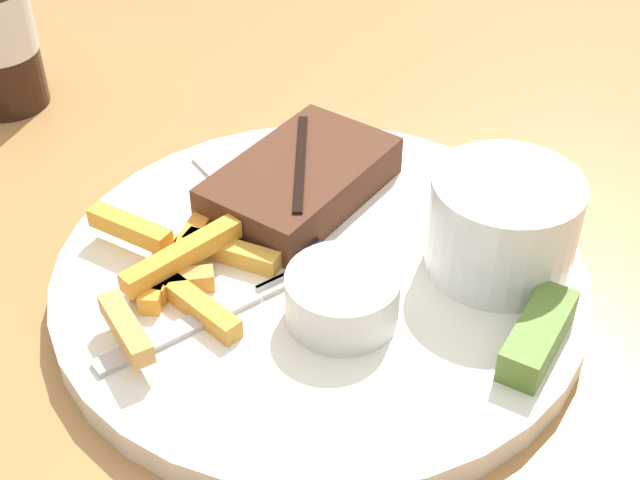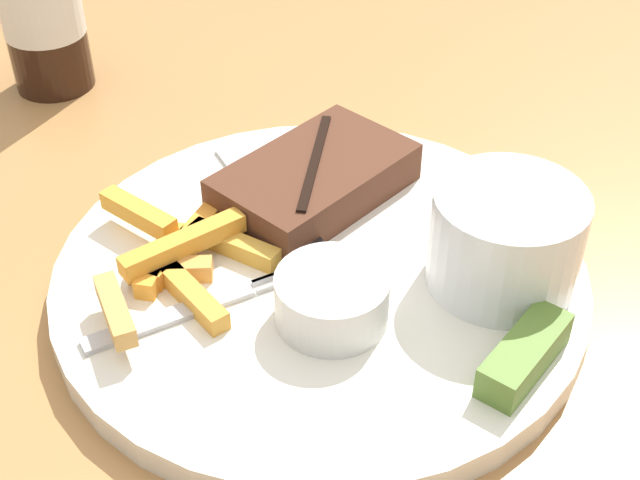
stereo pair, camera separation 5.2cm
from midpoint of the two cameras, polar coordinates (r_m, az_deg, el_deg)
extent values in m
cube|color=#A87542|center=(0.56, -2.67, -4.72)|extent=(1.58, 1.55, 0.04)
cylinder|color=#A87542|center=(1.61, 9.22, 9.83)|extent=(0.06, 0.06, 0.73)
cylinder|color=silver|center=(0.54, -2.76, -2.66)|extent=(0.32, 0.32, 0.01)
cylinder|color=white|center=(0.54, -2.79, -1.94)|extent=(0.32, 0.32, 0.00)
cube|color=#512D1E|center=(0.58, -3.80, 3.74)|extent=(0.15, 0.12, 0.03)
cube|color=black|center=(0.57, -3.86, 4.92)|extent=(0.06, 0.10, 0.00)
cube|color=orange|center=(0.54, -11.50, -0.89)|extent=(0.07, 0.07, 0.01)
cube|color=gold|center=(0.54, -8.45, -0.89)|extent=(0.05, 0.06, 0.01)
cube|color=orange|center=(0.53, -13.03, -2.21)|extent=(0.04, 0.06, 0.01)
cube|color=gold|center=(0.51, -11.02, -3.99)|extent=(0.03, 0.07, 0.01)
cube|color=gold|center=(0.53, -11.62, -1.07)|extent=(0.08, 0.03, 0.01)
cube|color=tan|center=(0.49, -15.35, -5.60)|extent=(0.01, 0.05, 0.01)
cube|color=gold|center=(0.55, -14.74, 0.65)|extent=(0.04, 0.06, 0.01)
cube|color=gold|center=(0.52, -12.31, -2.82)|extent=(0.05, 0.03, 0.01)
cylinder|color=white|center=(0.52, 8.85, 0.90)|extent=(0.09, 0.09, 0.06)
cylinder|color=beige|center=(0.51, 9.12, 3.04)|extent=(0.08, 0.08, 0.01)
cylinder|color=silver|center=(0.49, -1.61, -3.83)|extent=(0.06, 0.06, 0.03)
cylinder|color=black|center=(0.48, -1.63, -2.78)|extent=(0.06, 0.06, 0.01)
cube|color=#567A2D|center=(0.49, 10.82, -6.14)|extent=(0.07, 0.05, 0.02)
cube|color=#B7B7BC|center=(0.50, -12.00, -5.80)|extent=(0.10, 0.02, 0.00)
cube|color=#B7B7BC|center=(0.52, -5.10, -3.08)|extent=(0.03, 0.01, 0.00)
cube|color=#B7B7BC|center=(0.52, -5.36, -2.81)|extent=(0.03, 0.01, 0.00)
cube|color=#B7B7BC|center=(0.53, -5.62, -2.54)|extent=(0.03, 0.01, 0.00)
cube|color=#B7B7BC|center=(0.59, -7.53, 2.85)|extent=(0.03, 0.11, 0.00)
cube|color=black|center=(0.53, -3.44, -1.27)|extent=(0.02, 0.06, 0.01)
camera|label=1|loc=(0.03, -92.86, -2.33)|focal=50.00mm
camera|label=2|loc=(0.03, 87.14, 2.33)|focal=50.00mm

